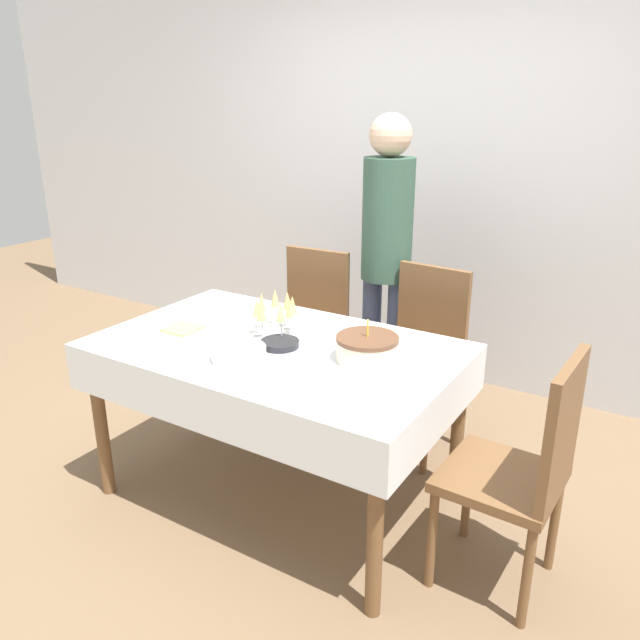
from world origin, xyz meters
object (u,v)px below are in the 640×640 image
Objects in this scene: birthday_cake at (367,348)px; person_standing at (387,241)px; dining_chair_right_end at (525,466)px; dining_chair_far_right at (421,351)px; champagne_tray at (276,314)px; plate_stack_main at (239,354)px; plate_stack_dessert at (280,344)px; dining_chair_far_left at (309,326)px.

person_standing is (-0.39, 0.96, 0.22)m from birthday_cake.
dining_chair_far_right is at bearing 132.87° from dining_chair_right_end.
birthday_cake is at bearing -85.12° from dining_chair_far_right.
dining_chair_right_end is at bearing -5.45° from champagne_tray.
dining_chair_right_end is 1.19m from plate_stack_main.
champagne_tray reaches higher than plate_stack_dessert.
plate_stack_main is 1.27m from person_standing.
plate_stack_main is 0.13× the size of person_standing.
plate_stack_dessert is (-1.08, -0.01, 0.25)m from dining_chair_right_end.
dining_chair_far_left is 0.82m from champagne_tray.
dining_chair_far_right is 1.00× the size of dining_chair_right_end.
person_standing reaches higher than birthday_cake.
dining_chair_far_left is 0.67m from person_standing.
person_standing is (-1.08, 1.02, 0.51)m from dining_chair_right_end.
dining_chair_far_left is at bearing 107.55° from plate_stack_main.
champagne_tray is 0.17× the size of person_standing.
champagne_tray reaches higher than birthday_cake.
dining_chair_far_right is 0.64m from person_standing.
person_standing is at bearing 90.05° from plate_stack_dessert.
dining_chair_right_end reaches higher than champagne_tray.
dining_chair_right_end is 0.56× the size of person_standing.
person_standing is (-0.00, 1.03, 0.26)m from plate_stack_dessert.
plate_stack_dessert is at bearing -89.95° from person_standing.
dining_chair_far_right is 3.77× the size of birthday_cake.
dining_chair_far_right is 0.56× the size of person_standing.
person_standing is at bearing 87.37° from plate_stack_main.
champagne_tray is 0.93m from person_standing.
dining_chair_far_left is 1.67m from dining_chair_right_end.
person_standing is at bearing 112.07° from birthday_cake.
champagne_tray is 0.18m from plate_stack_dessert.
dining_chair_far_right reaches higher than plate_stack_dessert.
dining_chair_right_end is 5.74× the size of plate_stack_dessert.
person_standing is at bearing 29.13° from dining_chair_far_left.
dining_chair_right_end is at bearing 0.49° from plate_stack_dessert.
plate_stack_dessert is 1.06m from person_standing.
plate_stack_dessert is at bearing -111.58° from dining_chair_far_right.
birthday_cake is at bearing -44.08° from dining_chair_far_left.
champagne_tray is (-0.43, -0.70, 0.33)m from dining_chair_far_right.
dining_chair_far_right reaches higher than plate_stack_main.
person_standing reaches higher than plate_stack_main.
champagne_tray is (0.28, -0.70, 0.33)m from dining_chair_far_left.
birthday_cake is at bearing 32.23° from plate_stack_main.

